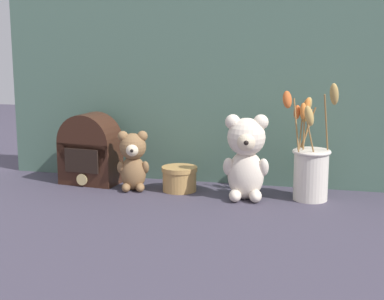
{
  "coord_description": "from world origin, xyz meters",
  "views": [
    {
      "loc": [
        0.42,
        -1.64,
        0.46
      ],
      "look_at": [
        0.0,
        0.02,
        0.13
      ],
      "focal_mm": 55.0,
      "sensor_mm": 36.0,
      "label": 1
    }
  ],
  "objects": [
    {
      "name": "ground_plane",
      "position": [
        0.0,
        0.0,
        0.0
      ],
      "size": [
        4.0,
        4.0,
        0.0
      ],
      "primitive_type": "plane",
      "color": "#3D3847"
    },
    {
      "name": "backdrop_wall",
      "position": [
        0.0,
        0.17,
        0.35
      ],
      "size": [
        1.33,
        0.02,
        0.7
      ],
      "color": "#4C6B5B",
      "rests_on": "ground"
    },
    {
      "name": "teddy_bear_large",
      "position": [
        0.17,
        -0.01,
        0.13
      ],
      "size": [
        0.14,
        0.12,
        0.25
      ],
      "color": "beige",
      "rests_on": "ground"
    },
    {
      "name": "teddy_bear_medium",
      "position": [
        -0.18,
        0.01,
        0.1
      ],
      "size": [
        0.1,
        0.09,
        0.18
      ],
      "color": "olive",
      "rests_on": "ground"
    },
    {
      "name": "flower_vase",
      "position": [
        0.35,
        0.03,
        0.1
      ],
      "size": [
        0.16,
        0.13,
        0.34
      ],
      "color": "silver",
      "rests_on": "ground"
    },
    {
      "name": "vintage_radio",
      "position": [
        -0.34,
        0.06,
        0.11
      ],
      "size": [
        0.19,
        0.13,
        0.23
      ],
      "color": "#381E14",
      "rests_on": "ground"
    },
    {
      "name": "decorative_tin_tall",
      "position": [
        -0.04,
        0.03,
        0.04
      ],
      "size": [
        0.11,
        0.11,
        0.07
      ],
      "color": "tan",
      "rests_on": "ground"
    }
  ]
}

